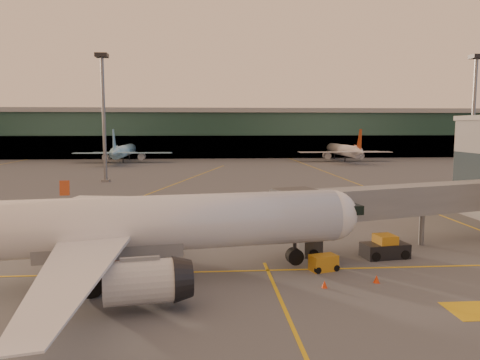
{
  "coord_description": "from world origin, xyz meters",
  "views": [
    {
      "loc": [
        0.13,
        -30.39,
        11.28
      ],
      "look_at": [
        4.25,
        23.8,
        5.0
      ],
      "focal_mm": 35.0,
      "sensor_mm": 36.0,
      "label": 1
    }
  ],
  "objects": [
    {
      "name": "ground",
      "position": [
        0.0,
        0.0,
        0.0
      ],
      "size": [
        600.0,
        600.0,
        0.0
      ],
      "primitive_type": "plane",
      "color": "#4C4F54",
      "rests_on": "ground"
    },
    {
      "name": "taxi_markings",
      "position": [
        -7.32,
        44.49,
        0.01
      ],
      "size": [
        100.12,
        173.0,
        0.01
      ],
      "color": "gold",
      "rests_on": "ground"
    },
    {
      "name": "terminal",
      "position": [
        0.0,
        141.79,
        8.76
      ],
      "size": [
        400.0,
        20.0,
        17.6
      ],
      "color": "#19382D",
      "rests_on": "ground"
    },
    {
      "name": "mast_west_near",
      "position": [
        -20.0,
        66.0,
        14.86
      ],
      "size": [
        2.4,
        2.4,
        25.6
      ],
      "color": "slate",
      "rests_on": "ground"
    },
    {
      "name": "mast_east_near",
      "position": [
        55.0,
        62.0,
        14.86
      ],
      "size": [
        2.4,
        2.4,
        25.6
      ],
      "color": "slate",
      "rests_on": "ground"
    },
    {
      "name": "distant_aircraft_row",
      "position": [
        -53.75,
        118.0,
        0.0
      ],
      "size": [
        225.0,
        34.0,
        13.0
      ],
      "color": "#8CC9EA",
      "rests_on": "ground"
    },
    {
      "name": "main_airplane",
      "position": [
        -6.94,
        3.36,
        3.92
      ],
      "size": [
        39.91,
        36.16,
        12.07
      ],
      "rotation": [
        0.0,
        0.0,
        0.16
      ],
      "color": "white",
      "rests_on": "ground"
    },
    {
      "name": "jet_bridge",
      "position": [
        22.14,
        12.38,
        4.17
      ],
      "size": [
        30.44,
        12.03,
        5.94
      ],
      "color": "slate",
      "rests_on": "ground"
    },
    {
      "name": "catering_truck",
      "position": [
        -7.99,
        9.95,
        2.9
      ],
      "size": [
        6.96,
        3.94,
        5.11
      ],
      "rotation": [
        0.0,
        0.0,
        -0.16
      ],
      "color": "#B6401A",
      "rests_on": "ground"
    },
    {
      "name": "gpu_cart",
      "position": [
        9.37,
        4.64,
        0.61
      ],
      "size": [
        2.41,
        1.86,
        1.24
      ],
      "rotation": [
        0.0,
        0.0,
        0.31
      ],
      "color": "#B87A17",
      "rests_on": "ground"
    },
    {
      "name": "pushback_tug",
      "position": [
        15.59,
        7.87,
        0.8
      ],
      "size": [
        4.1,
        2.59,
        1.98
      ],
      "rotation": [
        0.0,
        0.0,
        0.14
      ],
      "color": "black",
      "rests_on": "ground"
    },
    {
      "name": "cone_nose",
      "position": [
        12.47,
        1.51,
        0.27
      ],
      "size": [
        0.45,
        0.45,
        0.57
      ],
      "color": "red",
      "rests_on": "ground"
    },
    {
      "name": "cone_wing_left",
      "position": [
        -6.4,
        22.33,
        0.25
      ],
      "size": [
        0.41,
        0.41,
        0.52
      ],
      "color": "red",
      "rests_on": "ground"
    },
    {
      "name": "cone_fwd",
      "position": [
        8.44,
        0.76,
        0.25
      ],
      "size": [
        0.41,
        0.41,
        0.52
      ],
      "color": "red",
      "rests_on": "ground"
    }
  ]
}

